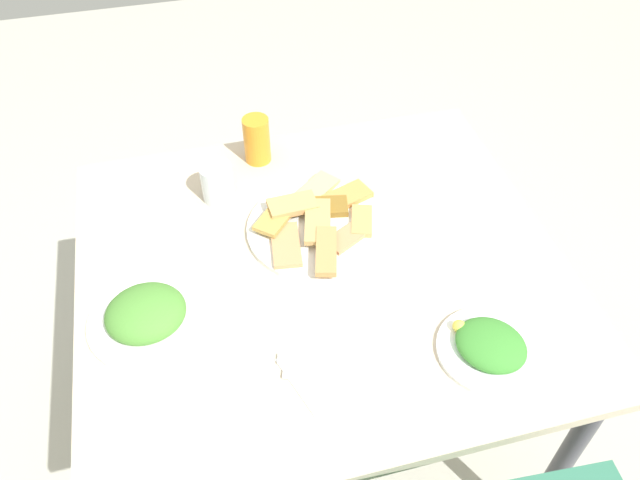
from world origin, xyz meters
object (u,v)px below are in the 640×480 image
(drinking_glass, at_px, (217,182))
(salad_plate_greens, at_px, (490,346))
(paper_napkin, at_px, (326,369))
(soda_can, at_px, (257,140))
(fork, at_px, (324,360))
(spoon, at_px, (329,376))
(dining_table, at_px, (322,288))
(pide_platter, at_px, (318,224))
(salad_plate_rice, at_px, (146,315))

(drinking_glass, bearing_deg, salad_plate_greens, 127.74)
(salad_plate_greens, xyz_separation_m, paper_napkin, (0.31, -0.04, -0.01))
(paper_napkin, bearing_deg, drinking_glass, -76.58)
(salad_plate_greens, xyz_separation_m, soda_can, (0.32, -0.69, 0.04))
(fork, height_order, spoon, same)
(dining_table, bearing_deg, pide_platter, -99.92)
(dining_table, bearing_deg, soda_can, -80.11)
(soda_can, bearing_deg, paper_napkin, 90.76)
(salad_plate_greens, bearing_deg, dining_table, -49.80)
(pide_platter, xyz_separation_m, spoon, (0.08, 0.39, -0.01))
(soda_can, xyz_separation_m, fork, (-0.01, 0.63, -0.06))
(salad_plate_greens, bearing_deg, soda_can, -64.97)
(paper_napkin, height_order, spoon, spoon)
(drinking_glass, height_order, fork, drinking_glass)
(spoon, bearing_deg, dining_table, -84.46)
(spoon, bearing_deg, soda_can, -71.86)
(spoon, bearing_deg, paper_napkin, -72.60)
(pide_platter, bearing_deg, paper_napkin, 78.13)
(salad_plate_rice, distance_m, drinking_glass, 0.38)
(pide_platter, relative_size, drinking_glass, 3.73)
(dining_table, height_order, spoon, spoon)
(salad_plate_greens, bearing_deg, fork, -10.07)
(dining_table, height_order, paper_napkin, paper_napkin)
(pide_platter, bearing_deg, drinking_glass, -38.25)
(spoon, bearing_deg, fork, -72.60)
(soda_can, distance_m, fork, 0.63)
(drinking_glass, bearing_deg, soda_can, -134.26)
(drinking_glass, distance_m, fork, 0.53)
(salad_plate_rice, xyz_separation_m, spoon, (-0.32, 0.21, -0.02))
(pide_platter, relative_size, paper_napkin, 2.49)
(dining_table, height_order, pide_platter, pide_platter)
(paper_napkin, xyz_separation_m, spoon, (0.00, 0.02, 0.00))
(salad_plate_rice, bearing_deg, soda_can, -124.08)
(salad_plate_rice, distance_m, soda_can, 0.55)
(drinking_glass, bearing_deg, salad_plate_rice, 60.37)
(dining_table, height_order, salad_plate_rice, salad_plate_rice)
(pide_platter, distance_m, spoon, 0.39)
(dining_table, xyz_separation_m, salad_plate_rice, (0.38, 0.07, 0.11))
(pide_platter, bearing_deg, soda_can, -72.99)
(salad_plate_rice, height_order, fork, salad_plate_rice)
(pide_platter, distance_m, salad_plate_rice, 0.43)
(drinking_glass, xyz_separation_m, spoon, (-0.13, 0.55, -0.04))
(pide_platter, height_order, salad_plate_greens, same)
(dining_table, distance_m, spoon, 0.30)
(soda_can, relative_size, spoon, 0.71)
(salad_plate_rice, relative_size, drinking_glass, 2.54)
(salad_plate_greens, distance_m, soda_can, 0.76)
(pide_platter, bearing_deg, dining_table, 80.08)
(dining_table, bearing_deg, spoon, 78.14)
(pide_platter, height_order, paper_napkin, pide_platter)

